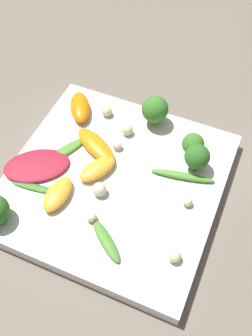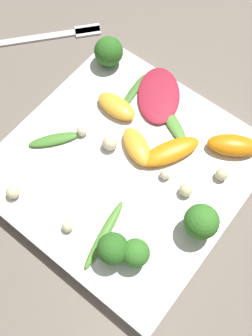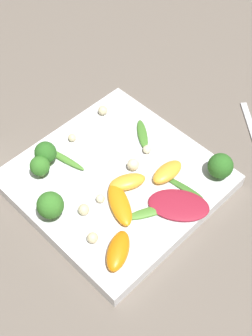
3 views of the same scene
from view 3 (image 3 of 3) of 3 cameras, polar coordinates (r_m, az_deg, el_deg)
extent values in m
plane|color=#6B6056|center=(0.74, -1.14, -2.08)|extent=(2.40, 2.40, 0.00)
cube|color=white|center=(0.73, -1.16, -1.54)|extent=(0.28, 0.28, 0.02)
ellipsoid|color=maroon|center=(0.69, 6.44, -4.51)|extent=(0.10, 0.11, 0.01)
ellipsoid|color=orange|center=(0.68, -0.77, -4.42)|extent=(0.06, 0.08, 0.02)
ellipsoid|color=orange|center=(0.64, -0.97, -10.07)|extent=(0.07, 0.06, 0.02)
ellipsoid|color=#FCAD33|center=(0.70, 0.23, -1.67)|extent=(0.06, 0.05, 0.02)
ellipsoid|color=#FCAD33|center=(0.72, 5.06, -0.49)|extent=(0.06, 0.03, 0.02)
cylinder|color=#7A9E51|center=(0.73, 11.25, -0.53)|extent=(0.01, 0.01, 0.01)
sphere|color=#2D6B23|center=(0.72, 11.44, 0.25)|extent=(0.04, 0.04, 0.04)
cylinder|color=#7A9E51|center=(0.68, -9.01, -5.39)|extent=(0.01, 0.01, 0.02)
sphere|color=#387A28|center=(0.66, -9.22, -4.48)|extent=(0.04, 0.04, 0.04)
cylinder|color=#84AD5B|center=(0.73, -10.29, -0.49)|extent=(0.01, 0.01, 0.01)
sphere|color=#387A28|center=(0.71, -10.46, 0.27)|extent=(0.03, 0.03, 0.03)
cylinder|color=#7A9E51|center=(0.74, -9.60, 1.00)|extent=(0.01, 0.01, 0.02)
sphere|color=#2D6B23|center=(0.72, -9.79, 1.89)|extent=(0.03, 0.03, 0.03)
ellipsoid|color=#518E33|center=(0.74, -7.78, 1.25)|extent=(0.03, 0.09, 0.01)
ellipsoid|color=#47842D|center=(0.77, 2.01, 4.17)|extent=(0.05, 0.06, 0.01)
ellipsoid|color=#3D7528|center=(0.71, 6.94, -2.30)|extent=(0.02, 0.07, 0.00)
ellipsoid|color=#518E33|center=(0.68, 2.91, -5.37)|extent=(0.07, 0.05, 0.01)
sphere|color=beige|center=(0.74, 2.59, 2.29)|extent=(0.01, 0.01, 0.01)
sphere|color=beige|center=(0.69, -3.14, -3.73)|extent=(0.01, 0.01, 0.01)
sphere|color=beige|center=(0.77, -6.55, 3.72)|extent=(0.01, 0.01, 0.01)
sphere|color=beige|center=(0.80, -2.85, 7.03)|extent=(0.02, 0.02, 0.02)
sphere|color=beige|center=(0.72, 0.87, 0.43)|extent=(0.02, 0.02, 0.02)
sphere|color=beige|center=(0.68, -5.17, -5.07)|extent=(0.02, 0.02, 0.02)
sphere|color=beige|center=(0.65, -4.10, -8.48)|extent=(0.02, 0.02, 0.02)
camera|label=1|loc=(0.73, 8.38, 41.01)|focal=42.00mm
camera|label=2|loc=(0.52, -29.20, 31.20)|focal=42.00mm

